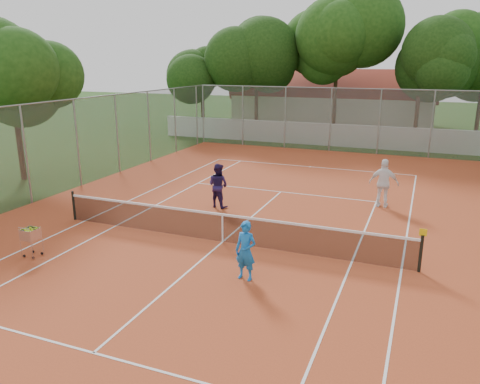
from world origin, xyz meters
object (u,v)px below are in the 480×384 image
at_px(clubhouse, 335,101).
at_px(player_far_left, 218,185).
at_px(tennis_net, 223,228).
at_px(player_near, 246,251).
at_px(ball_hopper, 31,241).
at_px(player_far_right, 384,183).

height_order(clubhouse, player_far_left, clubhouse).
distance_m(tennis_net, player_near, 2.75).
bearing_deg(ball_hopper, player_far_right, 19.60).
relative_size(player_far_left, player_far_right, 0.91).
distance_m(tennis_net, player_far_right, 7.30).
height_order(player_near, player_far_left, player_far_left).
height_order(tennis_net, player_near, player_near).
relative_size(clubhouse, player_near, 10.16).
height_order(tennis_net, ball_hopper, tennis_net).
xyz_separation_m(player_near, player_far_left, (-3.32, 5.58, 0.07)).
height_order(tennis_net, player_far_right, player_far_right).
height_order(clubhouse, player_near, clubhouse).
distance_m(tennis_net, ball_hopper, 5.74).
distance_m(player_far_left, player_far_right, 6.54).
relative_size(player_near, player_far_right, 0.83).
relative_size(tennis_net, player_far_left, 6.74).
bearing_deg(clubhouse, player_near, -83.35).
bearing_deg(player_far_right, tennis_net, 56.05).
distance_m(player_near, player_far_left, 6.49).
height_order(player_far_right, ball_hopper, player_far_right).
xyz_separation_m(tennis_net, ball_hopper, (-4.80, -3.15, -0.01)).
bearing_deg(player_far_left, player_near, 133.48).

